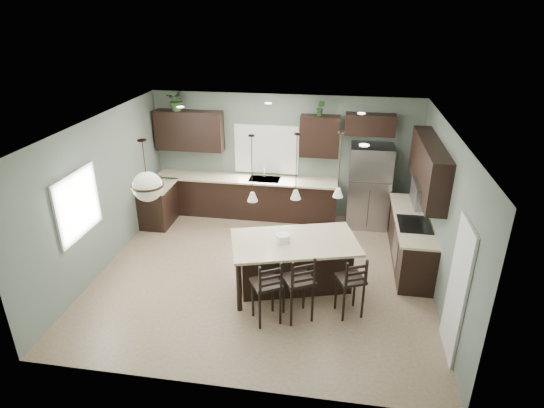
{
  "coord_description": "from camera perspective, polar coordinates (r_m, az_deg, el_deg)",
  "views": [
    {
      "loc": [
        1.3,
        -7.06,
        4.63
      ],
      "look_at": [
        0.1,
        0.4,
        1.25
      ],
      "focal_mm": 30.0,
      "sensor_mm": 36.0,
      "label": 1
    }
  ],
  "objects": [
    {
      "name": "window_back",
      "position": [
        10.4,
        -0.68,
        6.89
      ],
      "size": [
        1.35,
        0.02,
        1.0
      ],
      "primitive_type": "cube",
      "color": "white",
      "rests_on": "room_shell"
    },
    {
      "name": "pantry_door",
      "position": [
        6.79,
        22.21,
        -10.02
      ],
      "size": [
        0.04,
        0.82,
        2.04
      ],
      "primitive_type": "cube",
      "color": "white",
      "rests_on": "ground"
    },
    {
      "name": "right_upper_cabs",
      "position": [
        8.51,
        19.06,
        4.4
      ],
      "size": [
        0.34,
        2.35,
        0.9
      ],
      "primitive_type": "cube",
      "color": "black",
      "rests_on": "room_shell"
    },
    {
      "name": "left_return_countertop",
      "position": [
        10.31,
        -14.27,
        2.24
      ],
      "size": [
        0.66,
        0.96,
        0.04
      ],
      "primitive_type": "cube",
      "color": "beige",
      "rests_on": "left_return_cabs"
    },
    {
      "name": "right_lower_cabs",
      "position": [
        9.07,
        16.98,
        -4.47
      ],
      "size": [
        0.6,
        2.35,
        0.9
      ],
      "primitive_type": "cube",
      "color": "black",
      "rests_on": "ground"
    },
    {
      "name": "chandelier",
      "position": [
        7.08,
        -15.59,
        4.05
      ],
      "size": [
        0.5,
        0.5,
        0.98
      ],
      "primitive_type": null,
      "color": "#F7EACA",
      "rests_on": "room_shell"
    },
    {
      "name": "pendant_right",
      "position": [
        7.32,
        8.5,
        4.85
      ],
      "size": [
        0.17,
        0.17,
        1.1
      ],
      "primitive_type": null,
      "color": "white",
      "rests_on": "room_shell"
    },
    {
      "name": "fridge_header",
      "position": [
        9.94,
        12.22,
        9.72
      ],
      "size": [
        1.05,
        0.34,
        0.45
      ],
      "primitive_type": "cube",
      "color": "black",
      "rests_on": "room_shell"
    },
    {
      "name": "back_lower_cabs",
      "position": [
        10.61,
        -3.31,
        0.85
      ],
      "size": [
        4.2,
        0.6,
        0.9
      ],
      "primitive_type": "cube",
      "color": "black",
      "rests_on": "ground"
    },
    {
      "name": "back_upper_left",
      "position": [
        10.58,
        -10.34,
        9.05
      ],
      "size": [
        1.55,
        0.34,
        0.9
      ],
      "primitive_type": "cube",
      "color": "black",
      "rests_on": "room_shell"
    },
    {
      "name": "plant_back_right",
      "position": [
        9.84,
        6.12,
        11.88
      ],
      "size": [
        0.23,
        0.2,
        0.34
      ],
      "primitive_type": "imported",
      "rotation": [
        0.0,
        0.0,
        -0.35
      ],
      "color": "#275324",
      "rests_on": "back_upper_right"
    },
    {
      "name": "room_shell",
      "position": [
        7.75,
        -1.2,
        1.89
      ],
      "size": [
        6.0,
        6.0,
        6.0
      ],
      "color": "slate",
      "rests_on": "ground"
    },
    {
      "name": "pendant_left",
      "position": [
        7.08,
        -2.53,
        4.43
      ],
      "size": [
        0.17,
        0.17,
        1.1
      ],
      "primitive_type": null,
      "color": "white",
      "rests_on": "room_shell"
    },
    {
      "name": "back_upper_right",
      "position": [
        10.02,
        6.01,
        8.46
      ],
      "size": [
        0.85,
        0.34,
        0.9
      ],
      "primitive_type": "cube",
      "color": "black",
      "rests_on": "room_shell"
    },
    {
      "name": "ground",
      "position": [
        8.54,
        -1.1,
        -8.73
      ],
      "size": [
        6.0,
        6.0,
        0.0
      ],
      "primitive_type": "plane",
      "color": "#9E8466",
      "rests_on": "ground"
    },
    {
      "name": "back_countertop",
      "position": [
        10.41,
        -3.4,
        3.19
      ],
      "size": [
        4.2,
        0.66,
        0.04
      ],
      "primitive_type": "cube",
      "color": "beige",
      "rests_on": "back_lower_cabs"
    },
    {
      "name": "right_countertop",
      "position": [
        8.86,
        17.22,
        -1.79
      ],
      "size": [
        0.66,
        2.35,
        0.04
      ],
      "primitive_type": "cube",
      "color": "beige",
      "rests_on": "right_lower_cabs"
    },
    {
      "name": "faucet",
      "position": [
        10.24,
        -0.99,
        3.83
      ],
      "size": [
        0.02,
        0.02,
        0.28
      ],
      "primitive_type": "cylinder",
      "color": "silver",
      "rests_on": "back_countertop"
    },
    {
      "name": "pendant_center",
      "position": [
        7.16,
        3.07,
        4.67
      ],
      "size": [
        0.17,
        0.17,
        1.1
      ],
      "primitive_type": null,
      "color": "white",
      "rests_on": "room_shell"
    },
    {
      "name": "plant_back_left",
      "position": [
        10.47,
        -11.83,
        12.64
      ],
      "size": [
        0.46,
        0.41,
        0.47
      ],
      "primitive_type": "imported",
      "rotation": [
        0.0,
        0.0,
        -0.11
      ],
      "color": "#305826",
      "rests_on": "back_upper_left"
    },
    {
      "name": "bar_stool_right",
      "position": [
        7.37,
        9.78,
        -10.01
      ],
      "size": [
        0.53,
        0.53,
        1.08
      ],
      "primitive_type": "cube",
      "rotation": [
        0.0,
        0.0,
        0.41
      ],
      "color": "black",
      "rests_on": "ground"
    },
    {
      "name": "left_return_cabs",
      "position": [
        10.5,
        -14.11,
        -0.13
      ],
      "size": [
        0.6,
        0.9,
        0.9
      ],
      "primitive_type": "cube",
      "color": "black",
      "rests_on": "ground"
    },
    {
      "name": "wall_oven_front",
      "position": [
        8.79,
        15.21,
        -5.21
      ],
      "size": [
        0.01,
        0.72,
        0.6
      ],
      "primitive_type": "cube",
      "color": "gray",
      "rests_on": "right_lower_cabs"
    },
    {
      "name": "sink_inset",
      "position": [
        10.32,
        -0.95,
        3.13
      ],
      "size": [
        0.7,
        0.45,
        0.01
      ],
      "primitive_type": "cube",
      "color": "gray",
      "rests_on": "back_countertop"
    },
    {
      "name": "window_left",
      "position": [
        8.18,
        -23.29,
        -0.07
      ],
      "size": [
        0.02,
        1.1,
        1.0
      ],
      "primitive_type": "cube",
      "color": "white",
      "rests_on": "room_shell"
    },
    {
      "name": "refrigerator",
      "position": [
        10.18,
        12.08,
        2.2
      ],
      "size": [
        0.9,
        0.74,
        1.85
      ],
      "primitive_type": "cube",
      "color": "gray",
      "rests_on": "ground"
    },
    {
      "name": "cooktop",
      "position": [
        8.61,
        17.45,
        -2.43
      ],
      "size": [
        0.58,
        0.75,
        0.02
      ],
      "primitive_type": "cube",
      "color": "black",
      "rests_on": "right_countertop"
    },
    {
      "name": "bar_stool_left",
      "position": [
        7.12,
        -0.72,
        -10.76
      ],
      "size": [
        0.57,
        0.57,
        1.12
      ],
      "primitive_type": "cube",
      "rotation": [
        0.0,
        0.0,
        0.52
      ],
      "color": "black",
      "rests_on": "ground"
    },
    {
      "name": "kitchen_island",
      "position": [
        7.94,
        2.79,
        -7.59
      ],
      "size": [
        2.37,
        1.75,
        0.92
      ],
      "primitive_type": "cube",
      "rotation": [
        0.0,
        0.0,
        0.29
      ],
      "color": "black",
      "rests_on": "ground"
    },
    {
      "name": "serving_dish",
      "position": [
        7.64,
        1.39,
        -4.3
      ],
      "size": [
        0.24,
        0.24,
        0.14
      ],
      "primitive_type": "cylinder",
      "color": "white",
      "rests_on": "kitchen_island"
    },
    {
      "name": "microwave",
      "position": [
        8.38,
        18.63,
        1.23
      ],
      "size": [
        0.4,
        0.75,
        0.4
      ],
      "primitive_type": "cube",
      "color": "gray",
      "rests_on": "right_upper_cabs"
    },
    {
      "name": "bar_stool_center",
      "position": [
        7.17,
        3.3,
        -10.29
      ],
      "size": [
        0.58,
        0.58,
        1.16
      ],
      "primitive_type": "cube",
      "rotation": [
        0.0,
        0.0,
        0.48
      ],
      "color": "black",
      "rests_on": "ground"
    }
  ]
}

